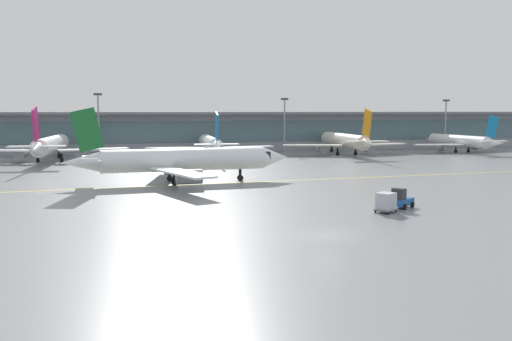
# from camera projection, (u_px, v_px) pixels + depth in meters

# --- Properties ---
(ground_plane) EXTENTS (400.00, 400.00, 0.00)m
(ground_plane) POSITION_uv_depth(u_px,v_px,m) (328.00, 235.00, 43.66)
(ground_plane) COLOR gray
(taxiway_centreline_stripe) EXTENTS (109.83, 6.76, 0.01)m
(taxiway_centreline_stripe) POSITION_uv_depth(u_px,v_px,m) (187.00, 185.00, 73.43)
(taxiway_centreline_stripe) COLOR yellow
(taxiway_centreline_stripe) RESTS_ON ground_plane
(terminal_concourse) EXTENTS (196.37, 11.00, 9.60)m
(terminal_concourse) POSITION_uv_depth(u_px,v_px,m) (186.00, 131.00, 132.99)
(terminal_concourse) COLOR #8C939E
(terminal_concourse) RESTS_ON ground_plane
(gate_airplane_1) EXTENTS (29.95, 32.28, 10.69)m
(gate_airplane_1) POSITION_uv_depth(u_px,v_px,m) (51.00, 145.00, 106.26)
(gate_airplane_1) COLOR white
(gate_airplane_1) RESTS_ON ground_plane
(gate_airplane_2) EXTENTS (27.33, 29.42, 9.75)m
(gate_airplane_2) POSITION_uv_depth(u_px,v_px,m) (210.00, 144.00, 116.08)
(gate_airplane_2) COLOR white
(gate_airplane_2) RESTS_ON ground_plane
(gate_airplane_3) EXTENTS (29.20, 31.39, 10.40)m
(gate_airplane_3) POSITION_uv_depth(u_px,v_px,m) (344.00, 141.00, 123.02)
(gate_airplane_3) COLOR silver
(gate_airplane_3) RESTS_ON ground_plane
(gate_airplane_4) EXTENTS (25.02, 27.00, 8.94)m
(gate_airplane_4) POSITION_uv_depth(u_px,v_px,m) (459.00, 141.00, 130.65)
(gate_airplane_4) COLOR white
(gate_airplane_4) RESTS_ON ground_plane
(taxiing_regional_jet) EXTENTS (31.36, 29.13, 10.39)m
(taxiing_regional_jet) POSITION_uv_depth(u_px,v_px,m) (182.00, 161.00, 74.90)
(taxiing_regional_jet) COLOR white
(taxiing_regional_jet) RESTS_ON ground_plane
(baggage_tug) EXTENTS (2.94, 2.62, 2.10)m
(baggage_tug) POSITION_uv_depth(u_px,v_px,m) (401.00, 200.00, 55.73)
(baggage_tug) COLOR #194C8C
(baggage_tug) RESTS_ON ground_plane
(cargo_dolly_lead) EXTENTS (2.63, 2.49, 1.94)m
(cargo_dolly_lead) POSITION_uv_depth(u_px,v_px,m) (386.00, 202.00, 53.43)
(cargo_dolly_lead) COLOR #595B60
(cargo_dolly_lead) RESTS_ON ground_plane
(apron_light_mast_1) EXTENTS (1.80, 0.36, 13.76)m
(apron_light_mast_1) POSITION_uv_depth(u_px,v_px,m) (99.00, 121.00, 121.20)
(apron_light_mast_1) COLOR gray
(apron_light_mast_1) RESTS_ON ground_plane
(apron_light_mast_2) EXTENTS (1.80, 0.36, 12.90)m
(apron_light_mast_2) POSITION_uv_depth(u_px,v_px,m) (284.00, 122.00, 129.68)
(apron_light_mast_2) COLOR gray
(apron_light_mast_2) RESTS_ON ground_plane
(apron_light_mast_3) EXTENTS (1.80, 0.36, 12.75)m
(apron_light_mast_3) POSITION_uv_depth(u_px,v_px,m) (445.00, 122.00, 140.13)
(apron_light_mast_3) COLOR gray
(apron_light_mast_3) RESTS_ON ground_plane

